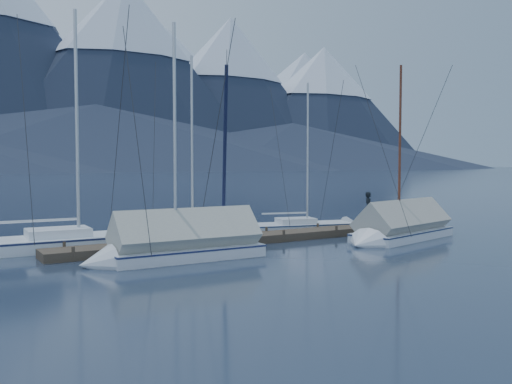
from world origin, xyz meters
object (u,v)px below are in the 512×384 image
at_px(sailboat_open_left, 93,242).
at_px(sailboat_open_mid, 203,238).
at_px(sailboat_covered_far, 172,248).
at_px(sailboat_open_right, 315,227).
at_px(sailboat_covered_near, 397,231).
at_px(person, 369,208).

xyz_separation_m(sailboat_open_left, sailboat_open_mid, (4.59, -0.99, -0.03)).
bearing_deg(sailboat_open_mid, sailboat_covered_far, -129.73).
bearing_deg(sailboat_open_right, sailboat_covered_near, -79.42).
bearing_deg(person, sailboat_open_right, 80.66).
distance_m(sailboat_covered_near, person, 3.70).
bearing_deg(sailboat_covered_near, sailboat_open_mid, 150.68).
relative_size(sailboat_covered_far, person, 5.57).
bearing_deg(sailboat_covered_near, sailboat_open_right, 100.58).
distance_m(sailboat_open_mid, person, 9.11).
distance_m(sailboat_open_mid, sailboat_covered_near, 8.70).
height_order(sailboat_open_mid, sailboat_covered_far, sailboat_covered_far).
height_order(sailboat_open_left, sailboat_open_right, sailboat_open_left).
bearing_deg(person, sailboat_covered_near, 179.88).
height_order(sailboat_open_left, sailboat_covered_near, sailboat_open_left).
xyz_separation_m(sailboat_open_mid, sailboat_covered_far, (-3.02, -3.63, 0.29)).
distance_m(sailboat_open_left, sailboat_covered_near, 13.26).
bearing_deg(sailboat_open_mid, sailboat_open_left, 167.83).
height_order(sailboat_open_mid, sailboat_open_right, sailboat_open_mid).
xyz_separation_m(sailboat_open_left, sailboat_open_right, (11.27, -0.44, -0.04)).
distance_m(sailboat_open_mid, sailboat_covered_far, 4.73).
relative_size(sailboat_open_mid, sailboat_covered_near, 1.03).
bearing_deg(sailboat_covered_near, person, 66.83).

